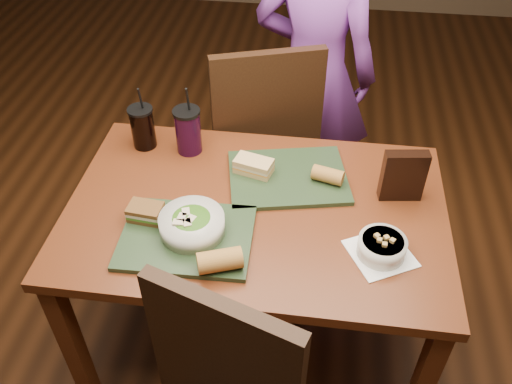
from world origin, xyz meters
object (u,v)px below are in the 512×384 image
at_px(salad_bowl, 192,223).
at_px(chip_bag, 403,176).
at_px(diner, 314,74).
at_px(baguette_far, 328,175).
at_px(dining_table, 256,226).
at_px(baguette_near, 220,260).
at_px(tray_far, 288,177).
at_px(chair_far, 270,136).
at_px(tray_near, 187,237).
at_px(sandwich_far, 254,166).
at_px(sandwich_near, 146,212).
at_px(soup_bowl, 382,247).
at_px(cup_berry, 188,130).
at_px(cup_cola, 143,127).

height_order(salad_bowl, chip_bag, chip_bag).
xyz_separation_m(diner, baguette_far, (0.09, -0.73, 0.01)).
bearing_deg(diner, baguette_far, 109.67).
relative_size(dining_table, diner, 0.83).
distance_m(dining_table, baguette_near, 0.34).
xyz_separation_m(tray_far, baguette_far, (0.14, -0.01, 0.04)).
bearing_deg(chair_far, baguette_far, -61.94).
bearing_deg(tray_near, chair_far, 77.70).
bearing_deg(salad_bowl, chip_bag, 22.40).
height_order(sandwich_far, baguette_far, baguette_far).
bearing_deg(chair_far, baguette_near, -92.79).
relative_size(sandwich_near, baguette_near, 0.87).
bearing_deg(sandwich_far, soup_bowl, -36.20).
distance_m(dining_table, baguette_far, 0.31).
relative_size(tray_near, cup_berry, 1.50).
bearing_deg(chair_far, salad_bowl, -101.55).
bearing_deg(cup_cola, tray_far, -12.90).
bearing_deg(diner, chair_far, 67.55).
distance_m(cup_berry, chip_bag, 0.80).
distance_m(dining_table, chair_far, 0.64).
bearing_deg(baguette_near, tray_far, 70.42).
distance_m(tray_far, baguette_far, 0.15).
bearing_deg(cup_cola, baguette_near, -55.35).
xyz_separation_m(soup_bowl, baguette_far, (-0.18, 0.31, 0.01)).
bearing_deg(diner, salad_bowl, 84.96).
bearing_deg(dining_table, sandwich_far, 100.60).
bearing_deg(dining_table, cup_berry, 136.06).
bearing_deg(baguette_far, chip_bag, -6.85).
distance_m(tray_far, sandwich_far, 0.13).
relative_size(soup_bowl, baguette_far, 2.25).
bearing_deg(cup_berry, chip_bag, -11.99).
relative_size(sandwich_near, baguette_far, 1.07).
distance_m(chair_far, cup_berry, 0.51).
height_order(dining_table, sandwich_near, sandwich_near).
height_order(dining_table, salad_bowl, salad_bowl).
bearing_deg(baguette_far, baguette_near, -124.30).
distance_m(tray_near, soup_bowl, 0.62).
distance_m(salad_bowl, baguette_near, 0.18).
bearing_deg(soup_bowl, cup_cola, 153.05).
bearing_deg(soup_bowl, chip_bag, 75.46).
height_order(sandwich_far, chip_bag, chip_bag).
height_order(tray_near, sandwich_far, sandwich_far).
xyz_separation_m(tray_near, sandwich_near, (-0.15, 0.06, 0.04)).
xyz_separation_m(tray_near, cup_berry, (-0.10, 0.47, 0.08)).
bearing_deg(tray_far, sandwich_far, 178.11).
relative_size(soup_bowl, cup_cola, 0.95).
distance_m(chair_far, sandwich_near, 0.85).
distance_m(tray_far, cup_berry, 0.42).
bearing_deg(baguette_far, sandwich_near, -155.39).
bearing_deg(soup_bowl, tray_near, -178.24).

